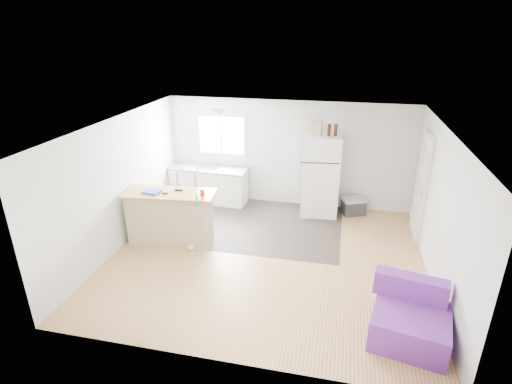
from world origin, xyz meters
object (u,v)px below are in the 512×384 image
peninsula (170,217)px  mop (193,239)px  purple_seat (410,320)px  blue_tray (152,192)px  refrigerator (320,175)px  red_cup (202,193)px  cooler (354,206)px  bottle_left (329,130)px  kitchen_cabinets (209,184)px  cleaner_jug (195,240)px  cardboard_box (317,128)px  bottle_right (336,130)px

peninsula → mop: 0.62m
purple_seat → blue_tray: size_ratio=3.69×
refrigerator → red_cup: 2.78m
peninsula → refrigerator: bearing=30.4°
cooler → bottle_left: (-0.64, -0.16, 1.71)m
kitchen_cabinets → bottle_left: size_ratio=7.49×
peninsula → cleaner_jug: (0.50, -0.09, -0.38)m
peninsula → cardboard_box: size_ratio=5.77×
refrigerator → cleaner_jug: refrigerator is taller
kitchen_cabinets → bottle_left: bottle_left is taller
cardboard_box → bottle_right: bearing=4.5°
blue_tray → purple_seat: bearing=-20.7°
mop → blue_tray: bearing=138.1°
kitchen_cabinets → red_cup: 2.24m
peninsula → red_cup: red_cup is taller
cooler → purple_seat: (0.69, -3.75, 0.09)m
blue_tray → cooler: bearing=29.5°
cleaner_jug → cooler: bearing=30.1°
cooler → red_cup: size_ratio=4.93×
mop → peninsula: bearing=124.4°
cardboard_box → bottle_right: (0.38, 0.03, -0.02)m
purple_seat → cleaner_jug: (-3.61, 1.65, -0.15)m
purple_seat → bottle_right: (-1.21, 3.62, 1.62)m
red_cup → peninsula: bearing=178.6°
mop → kitchen_cabinets: bearing=68.4°
kitchen_cabinets → peninsula: kitchen_cabinets is taller
mop → blue_tray: 1.14m
purple_seat → bottle_left: size_ratio=4.43×
cardboard_box → red_cup: bearing=-134.9°
cooler → cardboard_box: (-0.89, -0.16, 1.74)m
refrigerator → cooler: refrigerator is taller
purple_seat → bottle_right: size_ratio=4.43×
peninsula → purple_seat: 4.48m
bottle_left → bottle_right: 0.14m
peninsula → bottle_right: bottle_right is taller
refrigerator → cleaner_jug: 3.04m
peninsula → cardboard_box: bearing=30.5°
cardboard_box → peninsula: bearing=-143.9°
red_cup → bottle_right: 3.04m
mop → purple_seat: bearing=-55.7°
red_cup → bottle_left: bottle_left is taller
refrigerator → purple_seat: bearing=-73.9°
kitchen_cabinets → red_cup: size_ratio=15.60×
refrigerator → bottle_right: 1.05m
red_cup → kitchen_cabinets: bearing=106.5°
kitchen_cabinets → cleaner_jug: kitchen_cabinets is taller
peninsula → bottle_left: bottle_left is taller
peninsula → refrigerator: (2.65, 1.93, 0.37)m
mop → bottle_right: (2.41, 2.09, 1.67)m
mop → bottle_left: 3.49m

